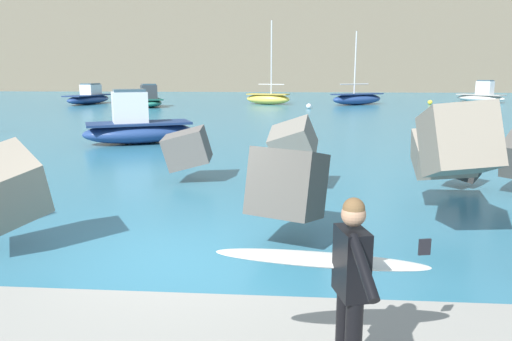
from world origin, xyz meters
TOP-DOWN VIEW (x-y plane):
  - ground_plane at (0.00, 0.00)m, footprint 400.00×400.00m
  - breakwater_jetty at (2.04, 1.28)m, footprint 32.75×8.17m
  - surfer_with_board at (2.21, -3.45)m, footprint 2.12×1.36m
  - boat_near_left at (-11.12, 34.83)m, footprint 3.79×4.84m
  - boat_near_centre at (-0.66, 39.11)m, footprint 4.59×2.68m
  - boat_near_right at (21.18, 44.14)m, footprint 4.60×4.78m
  - boat_mid_left at (7.85, 39.08)m, footprint 5.70×4.65m
  - boat_mid_centre at (-4.97, 12.79)m, footprint 5.09×3.68m
  - boat_mid_right at (-18.11, 38.26)m, footprint 3.30×6.35m
  - mooring_buoy_middle at (3.10, 33.74)m, footprint 0.44×0.44m
  - mooring_buoy_outer at (14.89, 39.96)m, footprint 0.44×0.44m
  - headland_bluff at (-7.32, 86.62)m, footprint 92.15×36.68m

SIDE VIEW (x-z plane):
  - ground_plane at x=0.00m, z-range 0.00..0.00m
  - mooring_buoy_middle at x=3.10m, z-range 0.00..0.44m
  - mooring_buoy_outer at x=14.89m, z-range 0.00..0.44m
  - boat_mid_left at x=7.85m, z-range -2.79..3.97m
  - boat_near_centre at x=-0.66m, z-range -3.30..4.50m
  - boat_near_left at x=-11.12m, z-range -0.41..1.65m
  - boat_mid_right at x=-18.11m, z-range -0.36..1.63m
  - boat_near_right at x=21.18m, z-range -0.45..1.82m
  - boat_mid_centre at x=-4.97m, z-range -0.45..1.89m
  - breakwater_jetty at x=2.04m, z-range -0.22..2.42m
  - surfer_with_board at x=2.21m, z-range 0.39..2.16m
  - headland_bluff at x=-7.32m, z-range 0.02..18.10m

